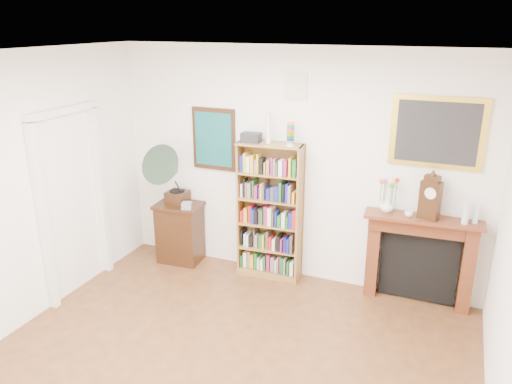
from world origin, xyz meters
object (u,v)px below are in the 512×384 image
side_cabinet (180,232)px  mantel_clock (430,198)px  gramophone (170,171)px  bookshelf (269,204)px  flower_vase (387,205)px  bottle_left (466,213)px  cd_stack (187,206)px  teacup (409,213)px  bottle_right (476,214)px  fireplace (420,252)px

side_cabinet → mantel_clock: (3.04, 0.07, 0.88)m
side_cabinet → gramophone: gramophone is taller
bookshelf → flower_vase: size_ratio=12.74×
gramophone → bottle_left: 3.45m
cd_stack → teacup: size_ratio=1.31×
bottle_right → fireplace: bearing=178.5°
bookshelf → side_cabinet: bookshelf is taller
bottle_left → fireplace: bearing=169.7°
gramophone → teacup: gramophone is taller
side_cabinet → flower_vase: 2.71m
cd_stack → flower_vase: size_ratio=0.78×
gramophone → teacup: bearing=3.3°
fireplace → bookshelf: bearing=178.5°
mantel_clock → teacup: (-0.19, -0.02, -0.20)m
mantel_clock → teacup: size_ratio=5.23×
flower_vase → bottle_left: 0.80m
bookshelf → bottle_left: size_ratio=8.15×
mantel_clock → flower_vase: (-0.44, 0.03, -0.16)m
bookshelf → bottle_right: 2.29m
bookshelf → flower_vase: (1.38, 0.03, 0.18)m
flower_vase → bottle_right: 0.90m
side_cabinet → flower_vase: bearing=-1.9°
fireplace → bottle_left: (0.41, -0.07, 0.56)m
bookshelf → bottle_left: bookshelf is taller
side_cabinet → flower_vase: size_ratio=5.22×
fireplace → side_cabinet: bearing=179.0°
fireplace → bottle_left: 0.69m
teacup → gramophone: bearing=-177.0°
gramophone → bottle_left: size_ratio=3.47×
cd_stack → mantel_clock: bearing=3.5°
mantel_clock → teacup: 0.28m
gramophone → cd_stack: (0.22, 0.00, -0.43)m
fireplace → cd_stack: bearing=-178.8°
bottle_right → flower_vase: bearing=-178.8°
bookshelf → bottle_left: bearing=-4.7°
bookshelf → side_cabinet: 1.35m
bookshelf → side_cabinet: bearing=178.9°
cd_stack → teacup: bearing=3.2°
fireplace → gramophone: gramophone is taller
mantel_clock → flower_vase: size_ratio=3.13×
bookshelf → mantel_clock: bookshelf is taller
bottle_right → cd_stack: bearing=-176.1°
side_cabinet → mantel_clock: 3.17m
gramophone → flower_vase: bearing=4.8°
gramophone → bottle_left: gramophone is taller
gramophone → flower_vase: size_ratio=5.42×
cd_stack → bottle_right: bottle_right is taller
bookshelf → gramophone: bookshelf is taller
cd_stack → mantel_clock: size_ratio=0.25×
gramophone → flower_vase: 2.65m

